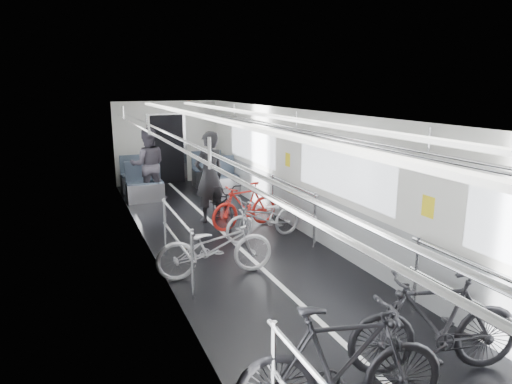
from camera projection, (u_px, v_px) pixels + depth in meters
car_shell at (224, 178)px, 8.69m from camera, size 3.02×14.01×2.41m
bike_left_mid at (342, 364)px, 3.86m from camera, size 1.91×0.94×1.11m
bike_left_far at (215, 246)px, 6.91m from camera, size 1.84×0.77×0.94m
bike_right_near at (436, 323)px, 4.55m from camera, size 1.88×0.99×1.09m
bike_right_mid at (264, 218)px, 8.55m from camera, size 1.67×0.80×0.84m
bike_right_far at (245, 206)px, 9.26m from camera, size 1.60×0.75×0.93m
bike_aisle at (222, 201)px, 9.74m from camera, size 0.67×1.68×0.86m
person_standing at (210, 177)px, 9.62m from camera, size 0.80×0.63×1.93m
person_seated at (148, 165)px, 11.34m from camera, size 0.96×0.79×1.82m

